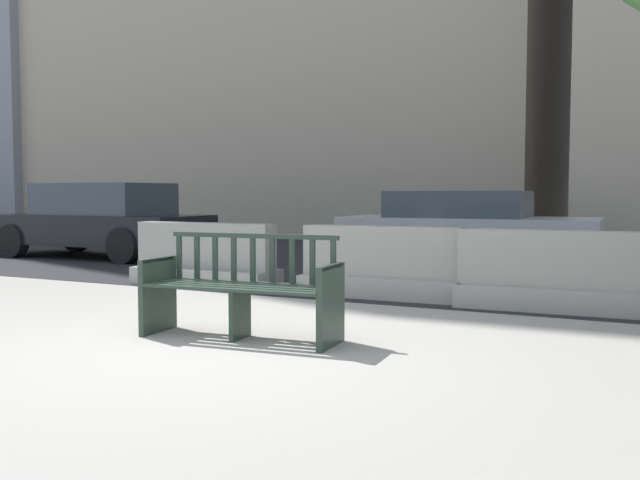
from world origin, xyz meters
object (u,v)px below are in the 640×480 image
at_px(jersey_barrier_left, 205,260).
at_px(jersey_barrier_right, 554,278).
at_px(street_bench, 241,292).
at_px(car_sedan_far, 466,227).
at_px(car_sedan_mid, 99,220).
at_px(jersey_barrier_centre, 384,268).

bearing_deg(jersey_barrier_left, jersey_barrier_right, 1.02).
distance_m(street_bench, car_sedan_far, 6.98).
bearing_deg(car_sedan_far, car_sedan_mid, -165.37).
bearing_deg(street_bench, jersey_barrier_left, 130.78).
relative_size(jersey_barrier_centre, jersey_barrier_right, 1.00).
bearing_deg(jersey_barrier_centre, jersey_barrier_left, -176.52).
height_order(jersey_barrier_centre, jersey_barrier_left, same).
distance_m(jersey_barrier_centre, jersey_barrier_right, 1.95).
bearing_deg(jersey_barrier_centre, car_sedan_far, 91.92).
distance_m(jersey_barrier_left, car_sedan_far, 4.91).
bearing_deg(jersey_barrier_right, jersey_barrier_left, -178.98).
bearing_deg(car_sedan_mid, jersey_barrier_centre, -19.55).
bearing_deg(jersey_barrier_right, car_sedan_far, 116.30).
bearing_deg(street_bench, jersey_barrier_right, 52.18).
xyz_separation_m(street_bench, jersey_barrier_right, (2.13, 2.75, -0.06)).
height_order(jersey_barrier_left, car_sedan_mid, car_sedan_mid).
height_order(jersey_barrier_centre, car_sedan_mid, car_sedan_mid).
relative_size(street_bench, jersey_barrier_centre, 0.86).
xyz_separation_m(jersey_barrier_right, car_sedan_mid, (-8.76, 2.49, 0.37)).
relative_size(street_bench, car_sedan_mid, 0.39).
relative_size(jersey_barrier_right, car_sedan_mid, 0.46).
bearing_deg(jersey_barrier_centre, street_bench, -93.63).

